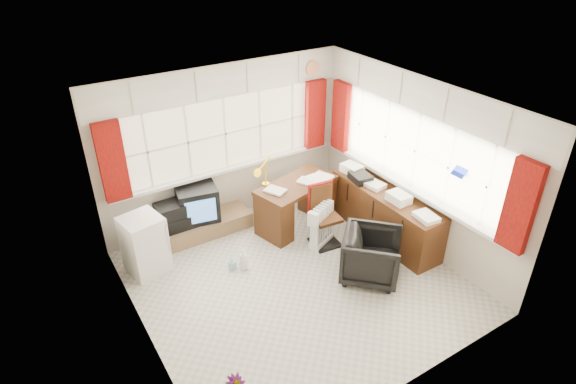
% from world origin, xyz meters
% --- Properties ---
extents(ground, '(4.00, 4.00, 0.00)m').
position_xyz_m(ground, '(0.00, 0.00, 0.00)').
color(ground, beige).
rests_on(ground, ground).
extents(room_walls, '(4.00, 4.00, 4.00)m').
position_xyz_m(room_walls, '(0.00, 0.00, 1.50)').
color(room_walls, beige).
rests_on(room_walls, ground).
extents(window_back, '(3.70, 0.12, 3.60)m').
position_xyz_m(window_back, '(0.00, 1.94, 0.95)').
color(window_back, beige).
rests_on(window_back, room_walls).
extents(window_right, '(0.12, 3.70, 3.60)m').
position_xyz_m(window_right, '(1.94, 0.00, 0.95)').
color(window_right, beige).
rests_on(window_right, room_walls).
extents(curtains, '(3.83, 3.83, 1.15)m').
position_xyz_m(curtains, '(0.92, 0.93, 1.46)').
color(curtains, maroon).
rests_on(curtains, room_walls).
extents(overhead_cabinets, '(3.98, 3.98, 0.48)m').
position_xyz_m(overhead_cabinets, '(0.98, 0.98, 2.25)').
color(overhead_cabinets, white).
rests_on(overhead_cabinets, room_walls).
extents(desk, '(1.41, 0.93, 0.78)m').
position_xyz_m(desk, '(0.76, 1.16, 0.41)').
color(desk, '#4D2812').
rests_on(desk, ground).
extents(desk_lamp, '(0.19, 0.17, 0.48)m').
position_xyz_m(desk_lamp, '(0.35, 1.39, 1.08)').
color(desk_lamp, yellow).
rests_on(desk_lamp, desk).
extents(task_chair, '(0.44, 0.46, 0.95)m').
position_xyz_m(task_chair, '(0.85, 0.60, 0.50)').
color(task_chair, black).
rests_on(task_chair, ground).
extents(office_chair, '(1.07, 1.07, 0.70)m').
position_xyz_m(office_chair, '(0.91, -0.44, 0.35)').
color(office_chair, black).
rests_on(office_chair, ground).
extents(radiator, '(0.48, 0.34, 0.67)m').
position_xyz_m(radiator, '(0.79, 0.52, 0.27)').
color(radiator, white).
rests_on(radiator, ground).
extents(credenza, '(0.50, 2.00, 0.85)m').
position_xyz_m(credenza, '(1.73, 0.20, 0.39)').
color(credenza, '#4D2812').
rests_on(credenza, ground).
extents(file_tray, '(0.32, 0.38, 0.11)m').
position_xyz_m(file_tray, '(1.64, 0.71, 0.81)').
color(file_tray, black).
rests_on(file_tray, credenza).
extents(tv_bench, '(1.40, 0.50, 0.25)m').
position_xyz_m(tv_bench, '(-0.55, 1.72, 0.12)').
color(tv_bench, olive).
rests_on(tv_bench, ground).
extents(crt_tv, '(0.68, 0.65, 0.54)m').
position_xyz_m(crt_tv, '(-0.62, 1.81, 0.52)').
color(crt_tv, black).
rests_on(crt_tv, tv_bench).
extents(hifi_stack, '(0.59, 0.37, 0.42)m').
position_xyz_m(hifi_stack, '(-1.00, 1.75, 0.45)').
color(hifi_stack, black).
rests_on(hifi_stack, tv_bench).
extents(mini_fridge, '(0.58, 0.58, 0.85)m').
position_xyz_m(mini_fridge, '(-1.60, 1.32, 0.42)').
color(mini_fridge, white).
rests_on(mini_fridge, ground).
extents(spray_bottle_a, '(0.13, 0.13, 0.33)m').
position_xyz_m(spray_bottle_a, '(-0.47, 0.62, 0.17)').
color(spray_bottle_a, white).
rests_on(spray_bottle_a, ground).
extents(spray_bottle_b, '(0.10, 0.10, 0.20)m').
position_xyz_m(spray_bottle_b, '(-0.61, 0.69, 0.10)').
color(spray_bottle_b, '#89CDC5').
rests_on(spray_bottle_b, ground).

